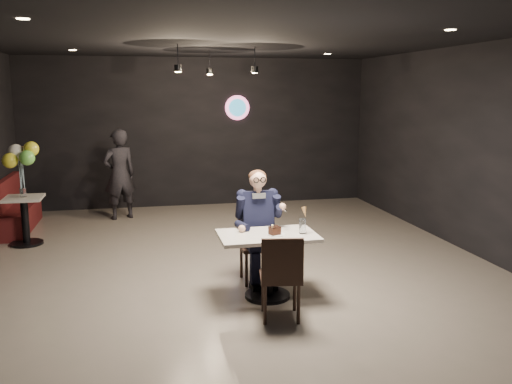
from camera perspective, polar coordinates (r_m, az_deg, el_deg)
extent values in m
plane|color=slate|center=(7.08, -1.86, -8.70)|extent=(9.00, 9.00, 0.00)
cube|color=black|center=(8.67, -4.41, 14.15)|extent=(1.40, 1.20, 0.36)
cube|color=silver|center=(6.23, 1.22, -7.77)|extent=(1.10, 0.70, 0.75)
cube|color=black|center=(6.72, 0.13, -5.64)|extent=(0.42, 0.46, 0.92)
cube|color=black|center=(5.67, 2.60, -8.76)|extent=(0.49, 0.52, 0.92)
cube|color=black|center=(6.65, 0.14, -3.49)|extent=(0.60, 0.80, 1.44)
cylinder|color=white|center=(6.08, 2.14, -4.48)|extent=(0.19, 0.19, 0.01)
cube|color=black|center=(6.06, 1.98, -4.09)|extent=(0.14, 0.13, 0.08)
ellipsoid|color=green|center=(6.05, 2.34, -3.74)|extent=(0.06, 0.04, 0.01)
cylinder|color=silver|center=(6.14, 4.92, -3.61)|extent=(0.08, 0.08, 0.17)
cone|color=tan|center=(6.14, 5.15, -2.13)|extent=(0.07, 0.07, 0.12)
cube|color=#43100E|center=(10.05, -23.78, -1.18)|extent=(0.44, 1.78, 0.89)
cube|color=silver|center=(9.05, -23.11, -2.97)|extent=(0.56, 0.56, 0.70)
cylinder|color=silver|center=(8.96, -23.33, -0.04)|extent=(0.09, 0.09, 0.14)
cube|color=yellow|center=(8.90, -23.52, 2.65)|extent=(0.42, 0.42, 0.69)
imported|color=black|center=(10.25, -14.18, 1.81)|extent=(0.71, 0.59, 1.66)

